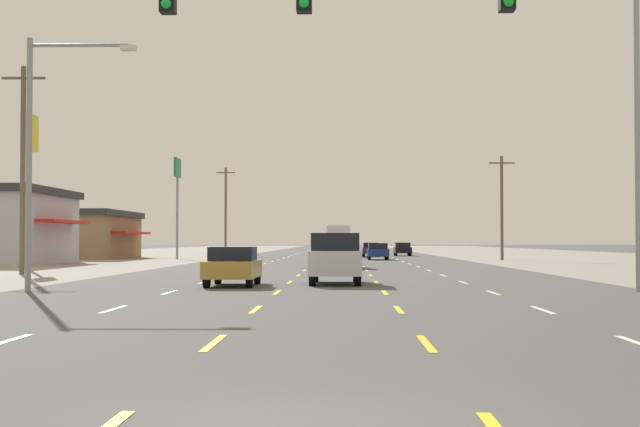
# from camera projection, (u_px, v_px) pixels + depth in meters

# --- Properties ---
(ground_plane) EXTENTS (572.00, 572.00, 0.00)m
(ground_plane) POSITION_uv_depth(u_px,v_px,m) (337.00, 262.00, 74.42)
(ground_plane) COLOR #4C4C4F
(lot_apron_left) EXTENTS (28.00, 440.00, 0.01)m
(lot_apron_left) POSITION_uv_depth(u_px,v_px,m) (28.00, 262.00, 75.00)
(lot_apron_left) COLOR gray
(lot_apron_left) RESTS_ON ground
(lane_markings) EXTENTS (10.64, 227.60, 0.01)m
(lane_markings) POSITION_uv_depth(u_px,v_px,m) (339.00, 254.00, 112.89)
(lane_markings) COLOR white
(lane_markings) RESTS_ON ground
(signal_span_wire) EXTENTS (27.40, 0.53, 8.55)m
(signal_span_wire) POSITION_uv_depth(u_px,v_px,m) (323.00, 69.00, 18.38)
(signal_span_wire) COLOR brown
(signal_span_wire) RESTS_ON ground
(sedan_inner_left_nearest) EXTENTS (1.80, 4.50, 1.46)m
(sedan_inner_left_nearest) POSITION_uv_depth(u_px,v_px,m) (233.00, 266.00, 35.06)
(sedan_inner_left_nearest) COLOR #B28C33
(sedan_inner_left_nearest) RESTS_ON ground
(suv_center_turn_near) EXTENTS (1.98, 4.90, 1.98)m
(suv_center_turn_near) POSITION_uv_depth(u_px,v_px,m) (335.00, 258.00, 36.63)
(suv_center_turn_near) COLOR silver
(suv_center_turn_near) RESTS_ON ground
(suv_center_turn_mid) EXTENTS (1.98, 4.90, 1.98)m
(suv_center_turn_mid) POSITION_uv_depth(u_px,v_px,m) (340.00, 251.00, 57.89)
(suv_center_turn_mid) COLOR navy
(suv_center_turn_mid) RESTS_ON ground
(sedan_center_turn_midfar) EXTENTS (1.80, 4.50, 1.46)m
(sedan_center_turn_midfar) POSITION_uv_depth(u_px,v_px,m) (338.00, 253.00, 68.83)
(sedan_center_turn_midfar) COLOR black
(sedan_center_turn_midfar) RESTS_ON ground
(sedan_inner_right_far) EXTENTS (1.80, 4.50, 1.46)m
(sedan_inner_right_far) POSITION_uv_depth(u_px,v_px,m) (378.00, 251.00, 82.35)
(sedan_inner_right_far) COLOR navy
(sedan_inner_right_far) RESTS_ON ground
(sedan_inner_right_farther) EXTENTS (1.80, 4.50, 1.46)m
(sedan_inner_right_farther) POSITION_uv_depth(u_px,v_px,m) (371.00, 249.00, 98.79)
(sedan_inner_right_farther) COLOR #4C196B
(sedan_inner_right_farther) RESTS_ON ground
(box_truck_center_turn_farthest) EXTENTS (2.40, 7.20, 3.23)m
(box_truck_center_turn_farthest) POSITION_uv_depth(u_px,v_px,m) (339.00, 239.00, 99.21)
(box_truck_center_turn_farthest) COLOR red
(box_truck_center_turn_farthest) RESTS_ON ground
(sedan_far_right_distant_a) EXTENTS (1.80, 4.50, 1.46)m
(sedan_far_right_distant_a) POSITION_uv_depth(u_px,v_px,m) (402.00, 249.00, 103.13)
(sedan_far_right_distant_a) COLOR black
(sedan_far_right_distant_a) RESTS_ON ground
(storefront_left_row_2) EXTENTS (14.17, 15.54, 4.44)m
(storefront_left_row_2) POSITION_uv_depth(u_px,v_px,m) (58.00, 235.00, 88.04)
(storefront_left_row_2) COLOR #8C6B4C
(storefront_left_row_2) RESTS_ON ground
(pole_sign_left_row_1) EXTENTS (0.24, 2.18, 8.93)m
(pole_sign_left_row_1) POSITION_uv_depth(u_px,v_px,m) (30.00, 150.00, 53.68)
(pole_sign_left_row_1) COLOR gray
(pole_sign_left_row_1) RESTS_ON ground
(pole_sign_left_row_2) EXTENTS (0.24, 2.60, 9.15)m
(pole_sign_left_row_2) POSITION_uv_depth(u_px,v_px,m) (177.00, 180.00, 85.22)
(pole_sign_left_row_2) COLOR gray
(pole_sign_left_row_2) RESTS_ON ground
(streetlight_left_row_0) EXTENTS (3.70, 0.26, 8.52)m
(streetlight_left_row_0) POSITION_uv_depth(u_px,v_px,m) (41.00, 143.00, 31.55)
(streetlight_left_row_0) COLOR gray
(streetlight_left_row_0) RESTS_ON ground
(streetlight_right_row_0) EXTENTS (4.93, 0.26, 10.31)m
(streetlight_right_row_0) POSITION_uv_depth(u_px,v_px,m) (621.00, 110.00, 31.13)
(streetlight_right_row_0) COLOR gray
(streetlight_right_row_0) RESTS_ON ground
(utility_pole_left_row_0) EXTENTS (2.20, 0.26, 10.47)m
(utility_pole_left_row_0) POSITION_uv_depth(u_px,v_px,m) (23.00, 166.00, 47.17)
(utility_pole_left_row_0) COLOR brown
(utility_pole_left_row_0) RESTS_ON ground
(utility_pole_right_row_1) EXTENTS (2.20, 0.26, 9.01)m
(utility_pole_right_row_1) POSITION_uv_depth(u_px,v_px,m) (502.00, 206.00, 81.35)
(utility_pole_right_row_1) COLOR brown
(utility_pole_right_row_1) RESTS_ON ground
(utility_pole_left_row_2) EXTENTS (2.20, 0.26, 10.11)m
(utility_pole_left_row_2) POSITION_uv_depth(u_px,v_px,m) (226.00, 210.00, 108.20)
(utility_pole_left_row_2) COLOR brown
(utility_pole_left_row_2) RESTS_ON ground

